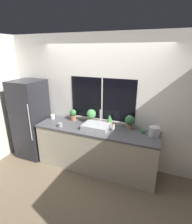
# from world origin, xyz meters

# --- Properties ---
(ground_plane) EXTENTS (14.00, 14.00, 0.00)m
(ground_plane) POSITION_xyz_m (0.00, 0.00, 0.00)
(ground_plane) COLOR brown
(wall_back) EXTENTS (8.00, 0.09, 2.70)m
(wall_back) POSITION_xyz_m (0.00, 0.69, 1.35)
(wall_back) COLOR silver
(wall_back) RESTS_ON ground_plane
(wall_left) EXTENTS (0.06, 7.00, 2.70)m
(wall_left) POSITION_xyz_m (-2.17, 1.50, 1.35)
(wall_left) COLOR silver
(wall_left) RESTS_ON ground_plane
(counter) EXTENTS (2.46, 0.64, 0.91)m
(counter) POSITION_xyz_m (0.00, 0.31, 0.46)
(counter) COLOR #B2A893
(counter) RESTS_ON ground_plane
(refrigerator) EXTENTS (0.62, 0.69, 1.77)m
(refrigerator) POSITION_xyz_m (-1.59, 0.29, 0.89)
(refrigerator) COLOR #232328
(refrigerator) RESTS_ON ground_plane
(sink) EXTENTS (0.51, 0.44, 0.32)m
(sink) POSITION_xyz_m (0.00, 0.33, 0.96)
(sink) COLOR #ADADB2
(sink) RESTS_ON counter
(potted_plant_far_left) EXTENTS (0.14, 0.14, 0.24)m
(potted_plant_far_left) POSITION_xyz_m (-0.63, 0.55, 1.04)
(potted_plant_far_left) COLOR #9E6B4C
(potted_plant_far_left) RESTS_ON counter
(potted_plant_center_left) EXTENTS (0.20, 0.20, 0.30)m
(potted_plant_center_left) POSITION_xyz_m (-0.20, 0.55, 1.10)
(potted_plant_center_left) COLOR #9E6B4C
(potted_plant_center_left) RESTS_ON counter
(potted_plant_center_right) EXTENTS (0.13, 0.13, 0.24)m
(potted_plant_center_right) POSITION_xyz_m (0.20, 0.55, 1.03)
(potted_plant_center_right) COLOR #9E6B4C
(potted_plant_center_right) RESTS_ON counter
(potted_plant_far_right) EXTENTS (0.19, 0.19, 0.28)m
(potted_plant_far_right) POSITION_xyz_m (0.61, 0.55, 1.08)
(potted_plant_far_right) COLOR #9E6B4C
(potted_plant_far_right) RESTS_ON counter
(soap_bottle) EXTENTS (0.06, 0.06, 0.17)m
(soap_bottle) POSITION_xyz_m (0.34, 0.35, 0.98)
(soap_bottle) COLOR white
(soap_bottle) RESTS_ON counter
(mug_grey) EXTENTS (0.09, 0.09, 0.08)m
(mug_grey) POSITION_xyz_m (-0.70, 0.13, 0.95)
(mug_grey) COLOR gray
(mug_grey) RESTS_ON counter
(mug_white) EXTENTS (0.09, 0.09, 0.09)m
(mug_white) POSITION_xyz_m (-1.11, 0.45, 0.96)
(mug_white) COLOR white
(mug_white) RESTS_ON counter
(mug_green) EXTENTS (0.07, 0.07, 0.08)m
(mug_green) POSITION_xyz_m (0.88, 0.45, 0.95)
(mug_green) COLOR #38844C
(mug_green) RESTS_ON counter
(kettle) EXTENTS (0.19, 0.19, 0.20)m
(kettle) POSITION_xyz_m (1.08, 0.41, 1.01)
(kettle) COLOR #B2B2B7
(kettle) RESTS_ON counter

